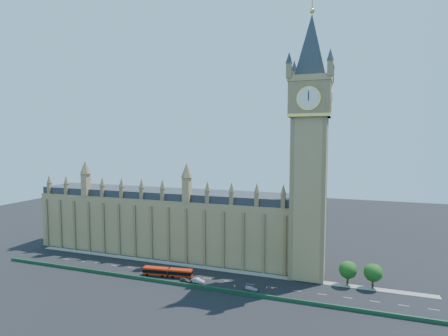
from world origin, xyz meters
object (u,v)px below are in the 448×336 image
(red_bus, at_px, (168,272))
(car_grey, at_px, (186,280))
(car_silver, at_px, (198,281))
(car_white, at_px, (252,289))

(red_bus, distance_m, car_grey, 8.71)
(car_silver, height_order, car_white, car_silver)
(red_bus, xyz_separation_m, car_white, (32.10, -1.41, -1.05))
(car_grey, height_order, car_silver, car_silver)
(red_bus, bearing_deg, car_silver, -13.23)
(car_silver, bearing_deg, car_grey, 106.04)
(car_grey, relative_size, car_white, 1.00)
(red_bus, height_order, car_white, red_bus)
(red_bus, xyz_separation_m, car_grey, (8.37, -2.18, -0.94))
(car_grey, relative_size, car_silver, 0.89)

